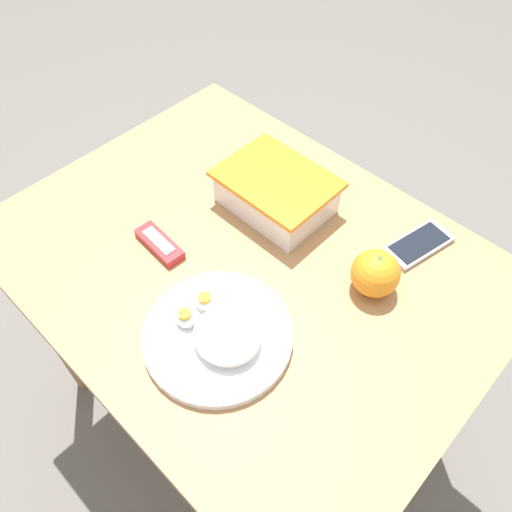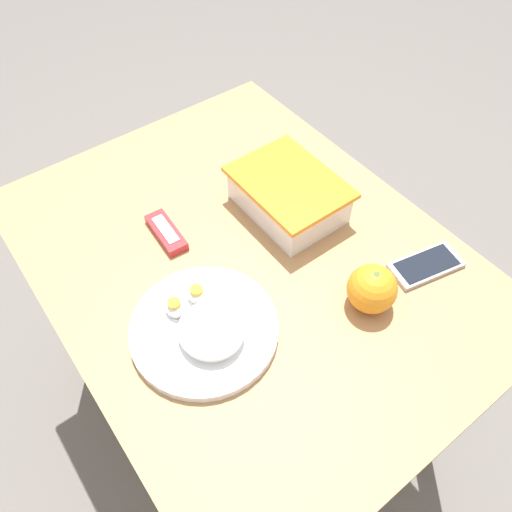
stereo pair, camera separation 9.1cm
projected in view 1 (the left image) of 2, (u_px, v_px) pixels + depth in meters
ground_plane at (249, 402)px, 1.51m from camera, size 10.00×10.00×0.00m
table at (245, 289)px, 1.04m from camera, size 0.93×0.72×0.71m
food_container at (276, 194)px, 1.00m from camera, size 0.22×0.17×0.08m
orange_fruit at (375, 273)px, 0.87m from camera, size 0.09×0.09×0.09m
rice_plate at (219, 334)px, 0.83m from camera, size 0.25×0.25×0.06m
candy_bar at (159, 244)px, 0.96m from camera, size 0.11×0.05×0.02m
cell_phone at (419, 244)px, 0.96m from camera, size 0.09×0.15×0.01m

